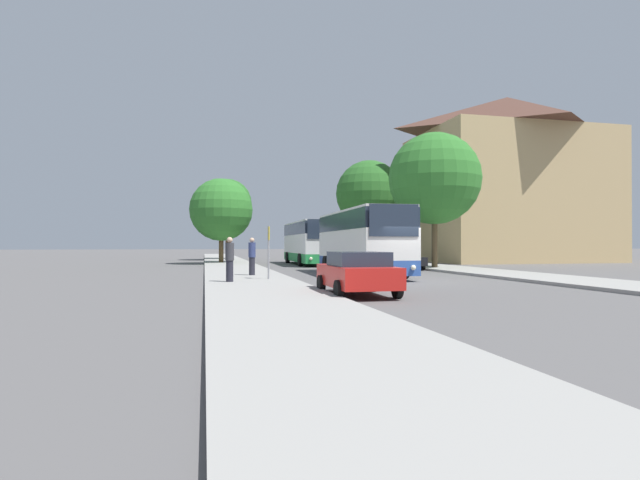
{
  "coord_description": "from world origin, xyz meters",
  "views": [
    {
      "loc": [
        -9.02,
        -21.27,
        1.72
      ],
      "look_at": [
        -1.12,
        12.71,
        2.0
      ],
      "focal_mm": 28.0,
      "sensor_mm": 36.0,
      "label": 1
    }
  ],
  "objects_px": {
    "bus_front": "(361,241)",
    "bus_middle": "(309,242)",
    "tree_left_far": "(221,210)",
    "pedestrian_waiting_near": "(252,256)",
    "bus_stop_sign": "(269,246)",
    "parked_car_right_near": "(401,259)",
    "tree_left_near": "(227,203)",
    "tree_right_near": "(434,179)",
    "tree_right_mid": "(369,194)",
    "parked_car_left_curb": "(357,273)",
    "pedestrian_waiting_far": "(230,259)",
    "parked_car_right_far": "(351,254)"
  },
  "relations": [
    {
      "from": "pedestrian_waiting_far",
      "to": "tree_right_near",
      "type": "distance_m",
      "value": 18.14
    },
    {
      "from": "tree_left_far",
      "to": "parked_car_right_near",
      "type": "bearing_deg",
      "value": -45.36
    },
    {
      "from": "pedestrian_waiting_near",
      "to": "bus_front",
      "type": "bearing_deg",
      "value": -157.87
    },
    {
      "from": "tree_right_mid",
      "to": "bus_stop_sign",
      "type": "bearing_deg",
      "value": -117.94
    },
    {
      "from": "bus_middle",
      "to": "tree_left_near",
      "type": "height_order",
      "value": "tree_left_near"
    },
    {
      "from": "parked_car_right_near",
      "to": "tree_left_near",
      "type": "bearing_deg",
      "value": -63.47
    },
    {
      "from": "bus_front",
      "to": "tree_left_far",
      "type": "xyz_separation_m",
      "value": [
        -7.0,
        17.4,
        2.79
      ]
    },
    {
      "from": "bus_front",
      "to": "bus_middle",
      "type": "xyz_separation_m",
      "value": [
        0.15,
        14.9,
        0.02
      ]
    },
    {
      "from": "pedestrian_waiting_far",
      "to": "parked_car_right_near",
      "type": "bearing_deg",
      "value": 154.42
    },
    {
      "from": "bus_front",
      "to": "bus_stop_sign",
      "type": "distance_m",
      "value": 6.82
    },
    {
      "from": "pedestrian_waiting_near",
      "to": "tree_right_mid",
      "type": "bearing_deg",
      "value": -108.2
    },
    {
      "from": "bus_front",
      "to": "pedestrian_waiting_near",
      "type": "bearing_deg",
      "value": -169.84
    },
    {
      "from": "bus_middle",
      "to": "tree_left_far",
      "type": "xyz_separation_m",
      "value": [
        -7.15,
        2.5,
        2.77
      ]
    },
    {
      "from": "bus_front",
      "to": "tree_right_near",
      "type": "relative_size",
      "value": 1.19
    },
    {
      "from": "tree_left_far",
      "to": "bus_stop_sign",
      "type": "bearing_deg",
      "value": -86.23
    },
    {
      "from": "tree_left_near",
      "to": "tree_right_near",
      "type": "height_order",
      "value": "tree_right_near"
    },
    {
      "from": "tree_left_far",
      "to": "pedestrian_waiting_far",
      "type": "bearing_deg",
      "value": -90.98
    },
    {
      "from": "bus_front",
      "to": "bus_middle",
      "type": "height_order",
      "value": "bus_middle"
    },
    {
      "from": "parked_car_left_curb",
      "to": "tree_left_far",
      "type": "height_order",
      "value": "tree_left_far"
    },
    {
      "from": "bus_middle",
      "to": "pedestrian_waiting_near",
      "type": "height_order",
      "value": "bus_middle"
    },
    {
      "from": "bus_stop_sign",
      "to": "tree_right_mid",
      "type": "relative_size",
      "value": 0.24
    },
    {
      "from": "pedestrian_waiting_far",
      "to": "tree_right_near",
      "type": "bearing_deg",
      "value": 148.0
    },
    {
      "from": "bus_middle",
      "to": "parked_car_right_near",
      "type": "distance_m",
      "value": 10.38
    },
    {
      "from": "tree_right_near",
      "to": "tree_right_mid",
      "type": "height_order",
      "value": "tree_right_mid"
    },
    {
      "from": "bus_stop_sign",
      "to": "bus_middle",
      "type": "bearing_deg",
      "value": 72.98
    },
    {
      "from": "bus_middle",
      "to": "parked_car_right_near",
      "type": "bearing_deg",
      "value": -62.93
    },
    {
      "from": "parked_car_right_far",
      "to": "pedestrian_waiting_far",
      "type": "xyz_separation_m",
      "value": [
        -11.72,
        -21.52,
        0.27
      ]
    },
    {
      "from": "bus_front",
      "to": "tree_left_near",
      "type": "distance_m",
      "value": 28.6
    },
    {
      "from": "bus_stop_sign",
      "to": "tree_right_mid",
      "type": "distance_m",
      "value": 28.64
    },
    {
      "from": "pedestrian_waiting_near",
      "to": "tree_right_mid",
      "type": "height_order",
      "value": "tree_right_mid"
    },
    {
      "from": "parked_car_left_curb",
      "to": "parked_car_right_near",
      "type": "bearing_deg",
      "value": 63.42
    },
    {
      "from": "bus_stop_sign",
      "to": "tree_right_mid",
      "type": "bearing_deg",
      "value": 62.06
    },
    {
      "from": "bus_front",
      "to": "tree_left_far",
      "type": "distance_m",
      "value": 18.96
    },
    {
      "from": "tree_left_far",
      "to": "parked_car_left_curb",
      "type": "bearing_deg",
      "value": -82.66
    },
    {
      "from": "tree_right_mid",
      "to": "tree_right_near",
      "type": "bearing_deg",
      "value": -92.83
    },
    {
      "from": "parked_car_right_near",
      "to": "tree_left_far",
      "type": "xyz_separation_m",
      "value": [
        -11.64,
        11.79,
        3.95
      ]
    },
    {
      "from": "bus_front",
      "to": "pedestrian_waiting_near",
      "type": "height_order",
      "value": "bus_front"
    },
    {
      "from": "bus_middle",
      "to": "pedestrian_waiting_near",
      "type": "bearing_deg",
      "value": -110.23
    },
    {
      "from": "parked_car_right_near",
      "to": "pedestrian_waiting_near",
      "type": "bearing_deg",
      "value": 31.97
    },
    {
      "from": "parked_car_right_far",
      "to": "tree_right_mid",
      "type": "distance_m",
      "value": 8.21
    },
    {
      "from": "tree_right_mid",
      "to": "tree_left_far",
      "type": "bearing_deg",
      "value": -166.1
    },
    {
      "from": "parked_car_left_curb",
      "to": "pedestrian_waiting_near",
      "type": "bearing_deg",
      "value": 105.98
    },
    {
      "from": "bus_front",
      "to": "pedestrian_waiting_far",
      "type": "height_order",
      "value": "bus_front"
    },
    {
      "from": "parked_car_left_curb",
      "to": "parked_car_right_near",
      "type": "height_order",
      "value": "parked_car_left_curb"
    },
    {
      "from": "tree_right_near",
      "to": "tree_right_mid",
      "type": "distance_m",
      "value": 16.11
    },
    {
      "from": "bus_middle",
      "to": "bus_stop_sign",
      "type": "distance_m",
      "value": 19.64
    },
    {
      "from": "parked_car_right_near",
      "to": "tree_right_mid",
      "type": "distance_m",
      "value": 16.8
    },
    {
      "from": "bus_stop_sign",
      "to": "pedestrian_waiting_far",
      "type": "bearing_deg",
      "value": -144.44
    },
    {
      "from": "tree_right_near",
      "to": "parked_car_left_curb",
      "type": "bearing_deg",
      "value": -123.93
    },
    {
      "from": "pedestrian_waiting_near",
      "to": "tree_left_far",
      "type": "bearing_deg",
      "value": -73.3
    }
  ]
}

